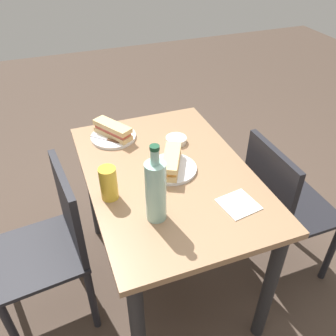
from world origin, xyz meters
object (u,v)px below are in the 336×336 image
Objects in this scene: beer_glass at (109,183)px; knife_near at (108,140)px; plate_far at (171,169)px; baguette_sandwich_far at (171,161)px; chair_near at (280,205)px; knife_far at (159,167)px; olive_bowl at (176,140)px; chair_far at (53,242)px; plate_near at (113,137)px; water_bottle at (156,190)px; dining_table at (168,193)px; baguette_sandwich_near at (113,130)px.

knife_near is at bearing -11.54° from beer_glass.
plate_far is 1.01× the size of baguette_sandwich_far.
knife_near reaches higher than plate_far.
plate_far is at bearing 74.60° from chair_near.
baguette_sandwich_far is 1.55× the size of knife_far.
knife_far is 1.01× the size of beer_glass.
beer_glass reaches higher than knife_far.
chair_far is at bearing 106.67° from olive_bowl.
chair_far reaches higher than baguette_sandwich_far.
chair_near is 0.62m from plate_far.
chair_near is at bearing -122.04° from knife_near.
knife_near is (0.47, 0.76, 0.28)m from chair_near.
plate_near is at bearing -47.72° from chair_far.
chair_near is 0.92m from plate_near.
chair_near reaches higher than plate_far.
beer_glass is at bearing 125.54° from olive_bowl.
water_bottle is (-0.27, 0.11, 0.12)m from knife_far.
plate_far is (0.01, -0.02, 0.14)m from dining_table.
knife_far is at bearing 60.34° from dining_table.
water_bottle is (-0.26, 0.16, 0.09)m from baguette_sandwich_far.
plate_far is at bearing 153.06° from olive_bowl.
beer_glass reaches higher than olive_bowl.
baguette_sandwich_far reaches higher than plate_near.
baguette_sandwich_far is at bearing -90.32° from chair_far.
baguette_sandwich_near is 0.06m from knife_near.
chair_near is at bearing -104.38° from dining_table.
chair_near is at bearing -125.20° from baguette_sandwich_near.
chair_far is at bearing 132.16° from knife_near.
plate_near is at bearing 26.86° from baguette_sandwich_far.
knife_near is (-0.03, 0.04, 0.01)m from plate_near.
dining_table is 1.25× the size of chair_near.
chair_far is at bearing 89.68° from baguette_sandwich_far.
baguette_sandwich_far is 1.56× the size of beer_glass.
knife_far is 0.25m from olive_bowl.
plate_far is at bearing -105.27° from knife_far.
baguette_sandwich_far reaches higher than knife_near.
olive_bowl is at bearing -118.07° from baguette_sandwich_near.
olive_bowl is at bearing -39.53° from knife_far.
baguette_sandwich_near reaches higher than olive_bowl.
chair_far and chair_near have the same top height.
water_bottle is (-0.62, -0.02, 0.13)m from plate_near.
baguette_sandwich_far is at bearing 153.06° from olive_bowl.
olive_bowl is (-0.15, -0.29, 0.01)m from plate_near.
baguette_sandwich_near reaches higher than plate_far.
baguette_sandwich_far is at bearing 74.60° from chair_near.
chair_far is 0.62m from baguette_sandwich_near.
chair_near is at bearing -97.75° from chair_far.
plate_near is 0.70× the size of water_bottle.
knife_far is at bearing -152.01° from knife_near.
water_bottle reaches higher than knife_far.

